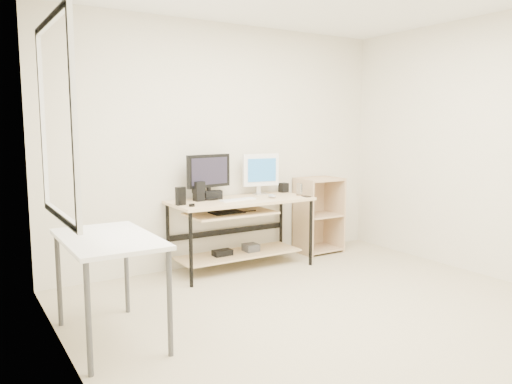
{
  "coord_description": "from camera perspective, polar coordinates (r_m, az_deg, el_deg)",
  "views": [
    {
      "loc": [
        -2.59,
        -2.83,
        1.52
      ],
      "look_at": [
        -0.03,
        1.3,
        0.87
      ],
      "focal_mm": 35.0,
      "sensor_mm": 36.0,
      "label": 1
    }
  ],
  "objects": [
    {
      "name": "drinking_glass",
      "position": [
        5.53,
        5.0,
        0.32
      ],
      "size": [
        0.07,
        0.07,
        0.13
      ],
      "primitive_type": "cylinder",
      "rotation": [
        0.0,
        0.0,
        -0.13
      ],
      "color": "white",
      "rests_on": "coaster"
    },
    {
      "name": "shelf_unit",
      "position": [
        6.06,
        6.94,
        -2.57
      ],
      "size": [
        0.5,
        0.4,
        0.9
      ],
      "color": "tan",
      "rests_on": "ground"
    },
    {
      "name": "room",
      "position": [
        3.78,
        8.79,
        4.49
      ],
      "size": [
        4.01,
        4.01,
        2.62
      ],
      "color": "#C2B595",
      "rests_on": "ground"
    },
    {
      "name": "volume_puck",
      "position": [
        4.8,
        -7.34,
        -1.51
      ],
      "size": [
        0.06,
        0.06,
        0.02
      ],
      "primitive_type": "cylinder",
      "rotation": [
        0.0,
        0.0,
        -0.03
      ],
      "color": "black",
      "rests_on": "desk"
    },
    {
      "name": "coaster",
      "position": [
        5.54,
        5.0,
        -0.35
      ],
      "size": [
        0.09,
        0.09,
        0.01
      ],
      "primitive_type": "cylinder",
      "rotation": [
        0.0,
        0.0,
        -0.13
      ],
      "color": "#986E44",
      "rests_on": "desk"
    },
    {
      "name": "speaker_left",
      "position": [
        5.12,
        -6.58,
        0.14
      ],
      "size": [
        0.11,
        0.11,
        0.2
      ],
      "rotation": [
        0.0,
        0.0,
        0.1
      ],
      "color": "black",
      "rests_on": "desk"
    },
    {
      "name": "mouse",
      "position": [
        5.32,
        1.87,
        -0.47
      ],
      "size": [
        0.08,
        0.12,
        0.04
      ],
      "primitive_type": "ellipsoid",
      "rotation": [
        0.0,
        0.0,
        -0.06
      ],
      "color": "#A9A9AE",
      "rests_on": "desk"
    },
    {
      "name": "speaker_right",
      "position": [
        5.78,
        3.16,
        0.5
      ],
      "size": [
        0.1,
        0.1,
        0.11
      ],
      "primitive_type": "cube",
      "rotation": [
        0.0,
        0.0,
        0.1
      ],
      "color": "black",
      "rests_on": "desk"
    },
    {
      "name": "black_monitor",
      "position": [
        5.21,
        -5.43,
        2.09
      ],
      "size": [
        0.51,
        0.21,
        0.47
      ],
      "rotation": [
        0.0,
        0.0,
        0.16
      ],
      "color": "black",
      "rests_on": "desk"
    },
    {
      "name": "side_table",
      "position": [
        3.64,
        -16.5,
        -6.14
      ],
      "size": [
        0.6,
        1.0,
        0.75
      ],
      "color": "white",
      "rests_on": "ground"
    },
    {
      "name": "white_imac",
      "position": [
        5.56,
        0.56,
        2.41
      ],
      "size": [
        0.43,
        0.14,
        0.46
      ],
      "rotation": [
        0.0,
        0.0,
        -0.13
      ],
      "color": "silver",
      "rests_on": "desk"
    },
    {
      "name": "keyboard",
      "position": [
        5.15,
        -2.08,
        -0.89
      ],
      "size": [
        0.4,
        0.15,
        0.01
      ],
      "primitive_type": "cube",
      "rotation": [
        0.0,
        0.0,
        0.09
      ],
      "color": "white",
      "rests_on": "desk"
    },
    {
      "name": "center_speaker",
      "position": [
        5.23,
        -4.93,
        -0.34
      ],
      "size": [
        0.2,
        0.11,
        0.09
      ],
      "primitive_type": "cube",
      "rotation": [
        0.0,
        0.0,
        -0.13
      ],
      "color": "black",
      "rests_on": "desk"
    },
    {
      "name": "desk",
      "position": [
        5.26,
        -1.99,
        -3.12
      ],
      "size": [
        1.5,
        0.65,
        0.75
      ],
      "color": "beige",
      "rests_on": "ground"
    },
    {
      "name": "smartphone",
      "position": [
        5.43,
        5.76,
        -0.5
      ],
      "size": [
        0.07,
        0.12,
        0.01
      ],
      "primitive_type": "cube",
      "rotation": [
        0.0,
        0.0,
        -0.12
      ],
      "color": "black",
      "rests_on": "desk"
    },
    {
      "name": "audio_controller",
      "position": [
        4.88,
        -8.61,
        -0.46
      ],
      "size": [
        0.1,
        0.07,
        0.18
      ],
      "primitive_type": "cube",
      "rotation": [
        0.0,
        0.0,
        0.21
      ],
      "color": "black",
      "rests_on": "desk"
    }
  ]
}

